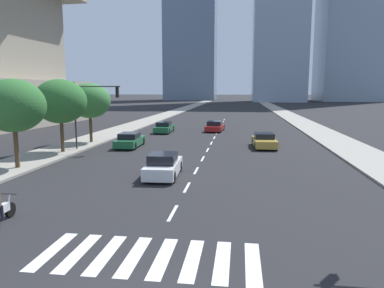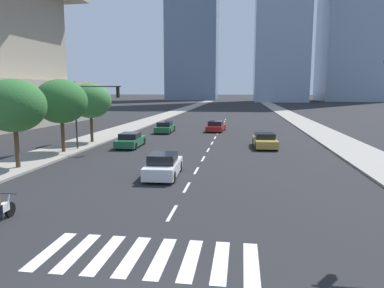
{
  "view_description": "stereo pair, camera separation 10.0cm",
  "coord_description": "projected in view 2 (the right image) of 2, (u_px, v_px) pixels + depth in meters",
  "views": [
    {
      "loc": [
        2.69,
        -6.24,
        5.05
      ],
      "look_at": [
        0.0,
        13.84,
        2.0
      ],
      "focal_mm": 33.63,
      "sensor_mm": 36.0,
      "label": 1
    },
    {
      "loc": [
        2.79,
        -6.23,
        5.05
      ],
      "look_at": [
        0.0,
        13.84,
        2.0
      ],
      "focal_mm": 33.63,
      "sensor_mm": 36.0,
      "label": 2
    }
  ],
  "objects": [
    {
      "name": "sedan_red_0",
      "position": [
        216.0,
        127.0,
        44.38
      ],
      "size": [
        2.25,
        4.58,
        1.28
      ],
      "rotation": [
        0.0,
        0.0,
        1.49
      ],
      "color": "maroon",
      "rests_on": "ground"
    },
    {
      "name": "traffic_signal_far",
      "position": [
        92.0,
        103.0,
        29.68
      ],
      "size": [
        4.25,
        0.28,
        5.59
      ],
      "color": "#333335",
      "rests_on": "sidewalk_west"
    },
    {
      "name": "sedan_white_2",
      "position": [
        163.0,
        166.0,
        21.11
      ],
      "size": [
        1.92,
        4.28,
        1.4
      ],
      "rotation": [
        0.0,
        0.0,
        1.61
      ],
      "color": "silver",
      "rests_on": "ground"
    },
    {
      "name": "crosswalk_near",
      "position": [
        147.0,
        257.0,
        10.99
      ],
      "size": [
        6.75,
        2.77,
        0.01
      ],
      "color": "silver",
      "rests_on": "ground"
    },
    {
      "name": "sedan_gold_1",
      "position": [
        265.0,
        141.0,
        31.82
      ],
      "size": [
        2.09,
        4.38,
        1.27
      ],
      "rotation": [
        0.0,
        0.0,
        -1.52
      ],
      "color": "#B28E38",
      "rests_on": "ground"
    },
    {
      "name": "sidewalk_west",
      "position": [
        100.0,
        137.0,
        38.26
      ],
      "size": [
        4.0,
        260.0,
        0.15
      ],
      "primitive_type": "cube",
      "color": "gray",
      "rests_on": "ground"
    },
    {
      "name": "sedan_green_3",
      "position": [
        131.0,
        140.0,
        32.12
      ],
      "size": [
        1.97,
        4.56,
        1.29
      ],
      "rotation": [
        0.0,
        0.0,
        1.61
      ],
      "color": "#1E6038",
      "rests_on": "ground"
    },
    {
      "name": "lane_divider_center",
      "position": [
        215.0,
        138.0,
        38.41
      ],
      "size": [
        0.14,
        50.0,
        0.01
      ],
      "color": "silver",
      "rests_on": "ground"
    },
    {
      "name": "street_tree_third",
      "position": [
        90.0,
        101.0,
        33.79
      ],
      "size": [
        3.88,
        3.88,
        5.57
      ],
      "color": "#4C3823",
      "rests_on": "sidewalk_west"
    },
    {
      "name": "sedan_green_4",
      "position": [
        165.0,
        127.0,
        43.1
      ],
      "size": [
        1.92,
        4.7,
        1.3
      ],
      "rotation": [
        0.0,
        0.0,
        1.6
      ],
      "color": "#1E6038",
      "rests_on": "ground"
    },
    {
      "name": "street_tree_second",
      "position": [
        61.0,
        101.0,
        28.3
      ],
      "size": [
        4.09,
        4.09,
        5.76
      ],
      "color": "#4C3823",
      "rests_on": "sidewalk_west"
    },
    {
      "name": "street_tree_nearest",
      "position": [
        14.0,
        106.0,
        22.46
      ],
      "size": [
        3.92,
        3.92,
        5.6
      ],
      "color": "#4C3823",
      "rests_on": "sidewalk_west"
    },
    {
      "name": "sidewalk_east",
      "position": [
        339.0,
        142.0,
        34.95
      ],
      "size": [
        4.0,
        260.0,
        0.15
      ],
      "primitive_type": "cube",
      "color": "gray",
      "rests_on": "ground"
    }
  ]
}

